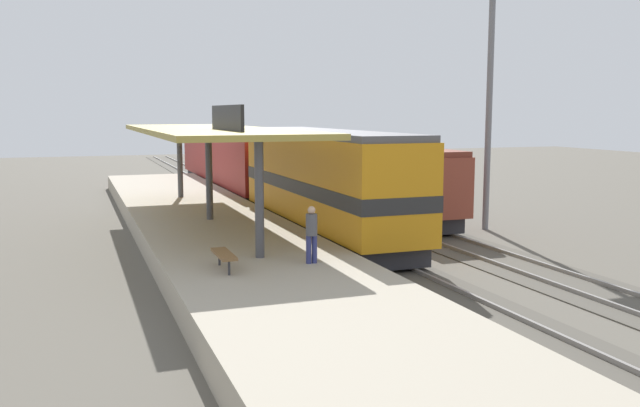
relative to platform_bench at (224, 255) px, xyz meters
The scene contains 11 objects.
ground_plane 12.33m from the platform_bench, 49.27° to the left, with size 120.00×120.00×0.00m, color #5B564C.
track_near 11.14m from the platform_bench, 57.15° to the left, with size 3.20×110.00×0.16m.
track_far 14.16m from the platform_bench, 41.23° to the left, with size 3.20×110.00×0.16m.
platform 9.44m from the platform_bench, 81.43° to the left, with size 6.00×44.00×0.90m, color #A89E89.
station_canopy 9.84m from the platform_bench, 81.35° to the left, with size 5.20×18.00×4.70m.
platform_bench is the anchor object (origin of this frame).
locomotive 9.97m from the platform_bench, 52.75° to the left, with size 2.93×14.43×4.44m.
passenger_carriage_single 26.59m from the platform_bench, 76.95° to the left, with size 2.90×20.00×4.24m.
freight_car 15.92m from the platform_bench, 48.22° to the left, with size 2.80×12.00×3.54m.
light_mast 17.28m from the platform_bench, 28.98° to the left, with size 1.10×1.10×11.70m.
person_waiting 2.67m from the platform_bench, ahead, with size 0.34×0.34×1.71m.
Camera 1 is at (-9.92, -27.89, 5.35)m, focal length 38.07 mm.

